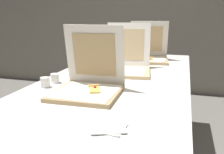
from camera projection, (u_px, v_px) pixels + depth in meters
name	position (u px, v px, depth m)	size (l,w,h in m)	color
wall_back	(157.00, 4.00, 3.63)	(10.00, 0.10, 2.60)	gray
table	(116.00, 85.00, 1.69)	(0.96, 2.32, 0.74)	silver
pizza_box_front	(89.00, 84.00, 1.38)	(0.36, 0.37, 0.37)	tan
pizza_box_middle	(126.00, 65.00, 1.89)	(0.42, 0.51, 0.36)	tan
pizza_box_back	(148.00, 55.00, 2.34)	(0.40, 0.40, 0.36)	tan
cup_white_near_center	(55.00, 78.00, 1.59)	(0.06, 0.06, 0.06)	white
cup_white_near_left	(45.00, 82.00, 1.50)	(0.06, 0.06, 0.06)	white
cup_white_far	(101.00, 63.00, 2.09)	(0.06, 0.06, 0.06)	white
cup_white_mid	(75.00, 72.00, 1.76)	(0.06, 0.06, 0.06)	white
napkin_pile	(107.00, 127.00, 0.97)	(0.18, 0.18, 0.01)	white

